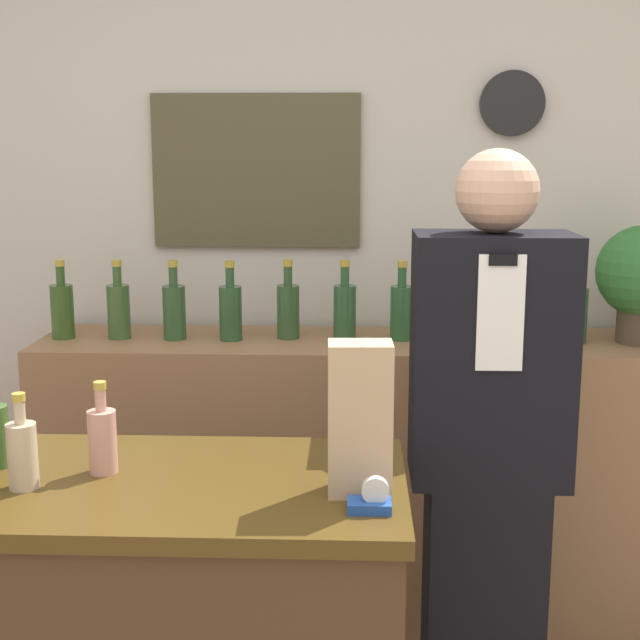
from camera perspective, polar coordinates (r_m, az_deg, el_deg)
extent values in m
cube|color=beige|center=(3.35, 0.25, 5.66)|extent=(5.20, 0.06, 2.70)
cube|color=#4B462B|center=(3.31, -4.10, 9.50)|extent=(0.76, 0.02, 0.55)
cylinder|color=black|center=(3.33, 12.21, 13.40)|extent=(0.23, 0.03, 0.23)
cube|color=#8E6642|center=(3.25, 2.95, -9.95)|extent=(2.29, 0.48, 1.00)
cube|color=#463111|center=(2.09, -13.68, -10.31)|extent=(1.36, 0.60, 0.04)
cube|color=black|center=(2.69, 10.29, -17.59)|extent=(0.32, 0.25, 0.77)
cube|color=black|center=(2.43, 10.88, -2.44)|extent=(0.42, 0.25, 0.67)
cube|color=white|center=(2.27, 11.49, 0.43)|extent=(0.12, 0.01, 0.30)
cube|color=black|center=(2.25, 11.63, 3.78)|extent=(0.07, 0.01, 0.03)
sphere|color=tan|center=(2.36, 11.27, 8.11)|extent=(0.22, 0.22, 0.22)
cylinder|color=#4C3D2D|center=(3.24, 19.76, -0.39)|extent=(0.16, 0.16, 0.11)
cube|color=tan|center=(1.89, 2.57, -6.34)|extent=(0.14, 0.10, 0.33)
cube|color=#1E4799|center=(1.85, 3.17, -11.77)|extent=(0.09, 0.06, 0.02)
cylinder|color=silver|center=(1.84, 3.56, -10.81)|extent=(0.06, 0.02, 0.06)
cylinder|color=tan|center=(2.05, -18.50, -8.26)|extent=(0.06, 0.06, 0.14)
cylinder|color=tan|center=(2.02, -18.67, -5.63)|extent=(0.02, 0.02, 0.05)
cylinder|color=#B29933|center=(2.01, -18.73, -4.69)|extent=(0.03, 0.03, 0.02)
cylinder|color=tan|center=(2.09, -13.75, -7.58)|extent=(0.06, 0.06, 0.14)
cylinder|color=tan|center=(2.06, -13.87, -5.00)|extent=(0.02, 0.02, 0.05)
cylinder|color=#B29933|center=(2.05, -13.91, -4.08)|extent=(0.03, 0.03, 0.02)
cylinder|color=#2F4F1E|center=(3.24, -16.16, 0.51)|extent=(0.08, 0.08, 0.19)
cylinder|color=#2F4F1E|center=(3.22, -16.28, 2.74)|extent=(0.03, 0.03, 0.07)
cylinder|color=#B29933|center=(3.22, -16.32, 3.52)|extent=(0.03, 0.03, 0.02)
cylinder|color=#355428|center=(3.19, -12.76, 0.51)|extent=(0.08, 0.08, 0.19)
cylinder|color=#355428|center=(3.17, -12.86, 2.78)|extent=(0.03, 0.03, 0.07)
cylinder|color=#B29933|center=(3.16, -12.89, 3.57)|extent=(0.03, 0.03, 0.02)
cylinder|color=#2B4D27|center=(3.14, -9.31, 0.47)|extent=(0.08, 0.08, 0.19)
cylinder|color=#2B4D27|center=(3.12, -9.38, 2.77)|extent=(0.03, 0.03, 0.07)
cylinder|color=#B29933|center=(3.11, -9.41, 3.58)|extent=(0.03, 0.03, 0.02)
cylinder|color=#284A28|center=(3.10, -5.75, 0.43)|extent=(0.08, 0.08, 0.19)
cylinder|color=#284A28|center=(3.08, -5.79, 2.76)|extent=(0.03, 0.03, 0.07)
cylinder|color=#B29933|center=(3.07, -5.81, 3.58)|extent=(0.03, 0.03, 0.02)
cylinder|color=#2D4B26|center=(3.11, -2.05, 0.52)|extent=(0.08, 0.08, 0.19)
cylinder|color=#2D4B26|center=(3.09, -2.07, 2.84)|extent=(0.03, 0.03, 0.07)
cylinder|color=#B29933|center=(3.08, -2.07, 3.66)|extent=(0.03, 0.03, 0.02)
cylinder|color=#284F2B|center=(3.11, 1.59, 0.50)|extent=(0.08, 0.08, 0.19)
cylinder|color=#284F2B|center=(3.08, 1.60, 2.83)|extent=(0.03, 0.03, 0.07)
cylinder|color=#B29933|center=(3.08, 1.61, 3.65)|extent=(0.03, 0.03, 0.02)
cylinder|color=#26522B|center=(3.10, 5.24, 0.45)|extent=(0.08, 0.08, 0.19)
cylinder|color=#26522B|center=(3.08, 5.28, 2.78)|extent=(0.03, 0.03, 0.07)
cylinder|color=#B29933|center=(3.07, 5.30, 3.59)|extent=(0.03, 0.03, 0.02)
cylinder|color=#345428|center=(3.12, 8.87, 0.41)|extent=(0.08, 0.08, 0.19)
cylinder|color=#345428|center=(3.09, 8.94, 2.73)|extent=(0.03, 0.03, 0.07)
cylinder|color=#B29933|center=(3.09, 8.97, 3.54)|extent=(0.03, 0.03, 0.02)
cylinder|color=#2F4B21|center=(3.15, 12.43, 0.40)|extent=(0.08, 0.08, 0.19)
cylinder|color=#2F4B21|center=(3.13, 12.52, 2.70)|extent=(0.03, 0.03, 0.07)
cylinder|color=#B29933|center=(3.13, 12.56, 3.50)|extent=(0.03, 0.03, 0.02)
cylinder|color=#275426|center=(3.17, 16.04, 0.28)|extent=(0.08, 0.08, 0.19)
cylinder|color=#275426|center=(3.15, 16.16, 2.56)|extent=(0.03, 0.03, 0.07)
cylinder|color=#B29933|center=(3.14, 16.20, 3.36)|extent=(0.03, 0.03, 0.02)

